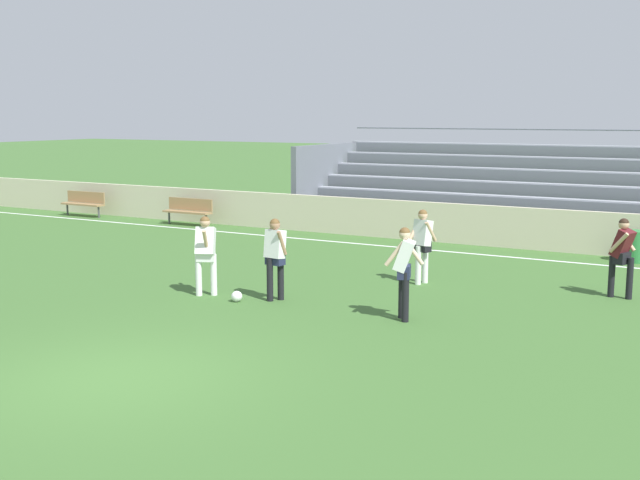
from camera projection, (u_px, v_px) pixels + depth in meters
ground_plane at (115, 378)px, 11.20m from camera, size 160.00×160.00×0.00m
field_line_sideline at (429, 250)px, 21.73m from camera, size 44.00×0.12×0.01m
sideline_wall at (448, 223)px, 22.88m from camera, size 48.00×0.16×1.15m
bleacher_stand at (599, 190)px, 24.13m from camera, size 19.02×5.06×3.20m
bench_centre_sideline at (84, 201)px, 28.78m from camera, size 1.80×0.40×0.90m
bench_near_bin at (189, 209)px, 26.48m from camera, size 1.80×0.40×0.90m
trash_bin at (636, 246)px, 19.92m from camera, size 0.54×0.54×0.80m
player_white_deep_cover at (206, 249)px, 16.15m from camera, size 0.50×0.65×1.64m
player_white_dropping_back at (275, 252)px, 15.72m from camera, size 0.48×0.37×1.66m
player_white_on_ball at (404, 265)px, 14.21m from camera, size 0.62×0.48×1.70m
player_white_wide_right at (422, 240)px, 17.28m from camera, size 0.59×0.42×1.65m
player_dark_wide_left at (622, 251)px, 15.93m from camera, size 0.50×0.62×1.63m
soccer_ball at (237, 296)px, 15.73m from camera, size 0.22×0.22×0.22m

